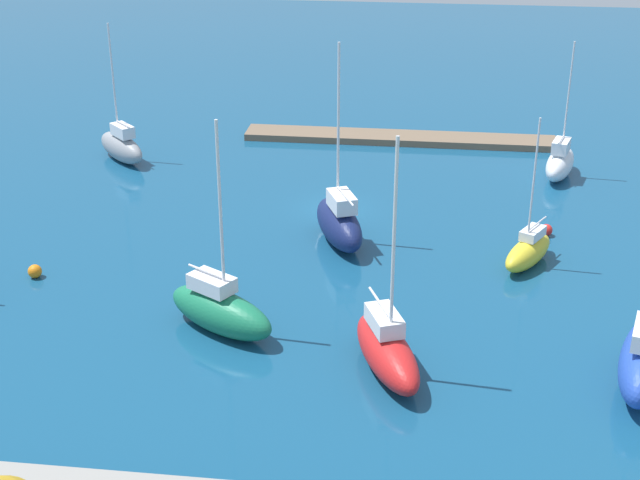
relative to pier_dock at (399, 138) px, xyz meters
The scene contains 10 objects.
water 15.89m from the pier_dock, 76.18° to the left, with size 160.00×160.00×0.00m, color navy.
pier_dock is the anchor object (origin of this frame).
sailboat_white_along_channel 14.29m from the pier_dock, 149.82° to the left, with size 3.38×5.88×10.24m.
sailboat_green_outer_mooring 33.61m from the pier_dock, 76.26° to the left, with size 6.99×5.46×11.67m.
sailboat_yellow_mid_basin 24.28m from the pier_dock, 111.08° to the left, with size 3.96×5.31×9.34m.
sailboat_navy_center_basin 21.14m from the pier_dock, 82.02° to the left, with size 4.65×7.11×12.78m.
sailboat_red_west_end 35.49m from the pier_dock, 91.48° to the left, with size 4.62×7.26×12.19m.
sailboat_gray_lone_north 22.88m from the pier_dock, 19.37° to the left, with size 5.58×5.58×10.80m.
mooring_buoy_orange 34.47m from the pier_dock, 54.08° to the left, with size 0.82×0.82×0.82m, color orange.
mooring_buoy_red 20.87m from the pier_dock, 119.57° to the left, with size 0.80×0.80×0.80m, color red.
Camera 1 is at (-6.11, 58.03, 24.53)m, focal length 51.20 mm.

